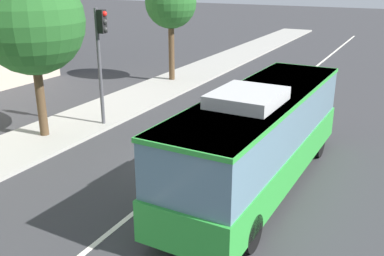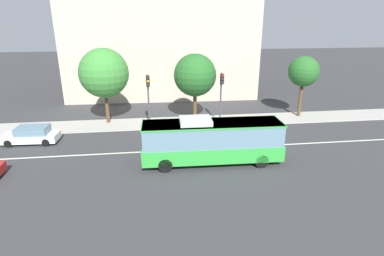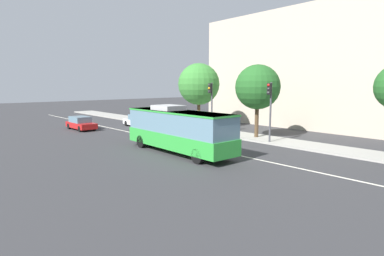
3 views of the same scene
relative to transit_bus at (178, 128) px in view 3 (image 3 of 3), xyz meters
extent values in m
plane|color=#333335|center=(0.82, 2.58, -1.81)|extent=(160.00, 160.00, 0.00)
cube|color=#9E9B93|center=(0.82, 9.34, -1.74)|extent=(80.00, 3.38, 0.14)
cube|color=silver|center=(0.82, 2.58, -1.80)|extent=(76.00, 0.16, 0.01)
cube|color=green|center=(0.02, 0.00, -0.83)|extent=(10.06, 2.77, 1.10)
cube|color=slate|center=(0.02, 0.00, 0.50)|extent=(9.86, 2.69, 1.58)
cube|color=green|center=(0.02, 0.00, 1.23)|extent=(9.96, 2.74, 0.12)
cube|color=#B2B2B2|center=(-1.18, 0.03, 1.47)|extent=(2.25, 1.86, 0.36)
cylinder|color=black|center=(3.45, 1.01, -1.31)|extent=(1.01, 0.33, 1.00)
cylinder|color=black|center=(3.39, -1.19, -1.31)|extent=(1.01, 0.33, 1.00)
cylinder|color=black|center=(-3.34, 1.19, -1.31)|extent=(1.01, 0.33, 1.00)
cylinder|color=black|center=(-3.40, -1.01, -1.31)|extent=(1.01, 0.33, 1.00)
cube|color=#B21919|center=(-16.49, -0.46, -1.29)|extent=(4.51, 1.83, 0.60)
cube|color=slate|center=(-16.74, -0.46, -0.67)|extent=(2.53, 1.67, 0.64)
cylinder|color=black|center=(-14.99, 0.35, -1.49)|extent=(0.64, 0.22, 0.64)
cylinder|color=black|center=(-14.98, -1.25, -1.49)|extent=(0.64, 0.22, 0.64)
cylinder|color=black|center=(-17.99, 0.33, -1.49)|extent=(0.64, 0.22, 0.64)
cylinder|color=black|center=(-17.98, -1.27, -1.49)|extent=(0.64, 0.22, 0.64)
cube|color=white|center=(-14.45, 5.69, -1.29)|extent=(4.58, 2.02, 0.60)
cube|color=slate|center=(-14.20, 5.68, -0.67)|extent=(2.60, 1.78, 0.64)
cylinder|color=black|center=(-15.98, 4.97, -1.49)|extent=(0.65, 0.25, 0.64)
cylinder|color=black|center=(-15.91, 6.56, -1.49)|extent=(0.65, 0.25, 0.64)
cylinder|color=black|center=(-12.99, 4.82, -1.49)|extent=(0.65, 0.25, 0.64)
cylinder|color=black|center=(-12.91, 6.42, -1.49)|extent=(0.65, 0.25, 0.64)
cylinder|color=#47474C|center=(2.40, 8.15, 0.79)|extent=(0.16, 0.16, 5.20)
cube|color=black|center=(2.42, 7.87, 2.84)|extent=(0.33, 0.29, 0.96)
sphere|color=red|center=(2.42, 7.72, 3.16)|extent=(0.22, 0.22, 0.22)
sphere|color=#2D2D2D|center=(2.42, 7.72, 2.84)|extent=(0.22, 0.22, 0.22)
sphere|color=#2D2D2D|center=(2.42, 7.72, 2.52)|extent=(0.22, 0.22, 0.22)
cylinder|color=#47474C|center=(-4.46, 8.06, 0.79)|extent=(0.16, 0.16, 5.20)
cube|color=black|center=(-4.44, 7.78, 2.84)|extent=(0.34, 0.31, 0.96)
sphere|color=#2D2D2D|center=(-4.43, 7.63, 3.16)|extent=(0.22, 0.22, 0.22)
sphere|color=#F9A514|center=(-4.43, 7.63, 2.84)|extent=(0.22, 0.22, 0.22)
sphere|color=#2D2D2D|center=(-4.43, 7.63, 2.52)|extent=(0.22, 0.22, 0.22)
cylinder|color=#4C3823|center=(0.08, 9.42, -0.19)|extent=(0.36, 0.36, 3.24)
sphere|color=#235B23|center=(0.08, 9.42, 2.98)|extent=(4.12, 4.12, 4.12)
cylinder|color=#4C3823|center=(-8.58, 10.13, -0.16)|extent=(0.36, 0.36, 3.30)
sphere|color=#387F33|center=(-8.58, 10.13, 3.25)|extent=(4.70, 4.70, 4.70)
cube|color=#B7A893|center=(-2.51, 25.89, 4.99)|extent=(24.46, 17.24, 13.60)
camera|label=1|loc=(-12.34, -4.04, 4.77)|focal=40.94mm
camera|label=2|loc=(-4.04, -20.31, 8.30)|focal=29.12mm
camera|label=3|loc=(17.70, -14.53, 3.20)|focal=29.42mm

